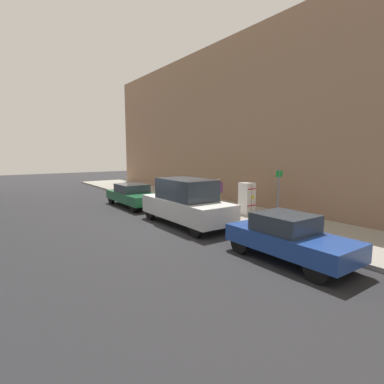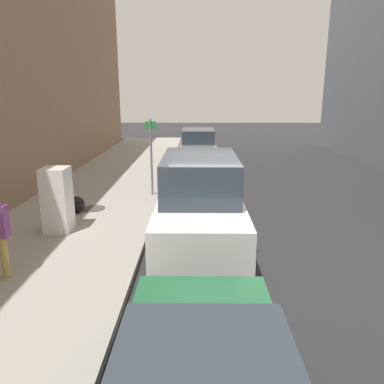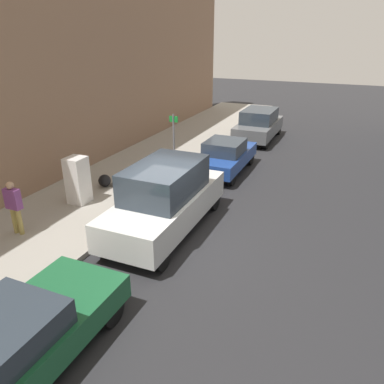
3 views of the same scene
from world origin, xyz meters
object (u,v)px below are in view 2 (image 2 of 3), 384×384
(discarded_refrigerator, at_px, (57,200))
(street_sign_post, at_px, (151,153))
(parked_van_white, at_px, (200,200))
(trash_bag, at_px, (76,204))
(parked_suv_gray, at_px, (198,145))
(parked_hatchback_blue, at_px, (199,168))

(discarded_refrigerator, height_order, street_sign_post, street_sign_post)
(street_sign_post, xyz_separation_m, parked_van_white, (1.62, -3.91, -0.53))
(street_sign_post, relative_size, trash_bag, 5.37)
(trash_bag, distance_m, parked_suv_gray, 10.31)
(street_sign_post, bearing_deg, parked_van_white, -67.55)
(parked_van_white, height_order, parked_hatchback_blue, parked_van_white)
(parked_van_white, xyz_separation_m, parked_hatchback_blue, (0.00, 5.67, -0.32))
(street_sign_post, bearing_deg, parked_suv_gray, 77.98)
(parked_van_white, bearing_deg, trash_bag, 152.66)
(trash_bag, relative_size, parked_hatchback_blue, 0.12)
(discarded_refrigerator, bearing_deg, trash_bag, 91.44)
(parked_van_white, distance_m, parked_suv_gray, 11.51)
(street_sign_post, relative_size, parked_van_white, 0.51)
(parked_hatchback_blue, distance_m, parked_suv_gray, 5.85)
(parked_van_white, distance_m, parked_hatchback_blue, 5.68)
(street_sign_post, height_order, parked_suv_gray, street_sign_post)
(parked_van_white, relative_size, parked_hatchback_blue, 1.27)
(trash_bag, xyz_separation_m, parked_hatchback_blue, (3.63, 3.79, 0.36))
(parked_hatchback_blue, bearing_deg, trash_bag, -133.77)
(parked_hatchback_blue, bearing_deg, discarded_refrigerator, -124.00)
(parked_suv_gray, bearing_deg, trash_bag, -110.65)
(discarded_refrigerator, distance_m, parked_suv_gray, 11.73)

